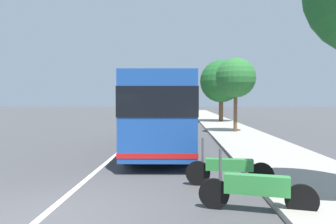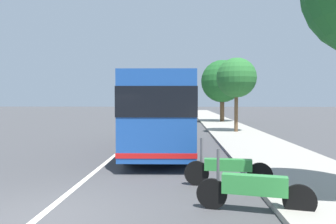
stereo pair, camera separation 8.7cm
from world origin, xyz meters
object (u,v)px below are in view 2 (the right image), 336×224
at_px(coach_bus, 162,110).
at_px(car_oncoming, 174,111).
at_px(motorcycle_angled, 227,169).
at_px(roadside_tree_mid_block, 236,78).
at_px(car_side_street, 176,116).
at_px(roadside_tree_far_block, 222,81).
at_px(motorcycle_mid_row, 254,189).
at_px(car_far_distant, 156,109).
at_px(car_behind_bus, 141,113).

relative_size(coach_bus, car_oncoming, 2.57).
xyz_separation_m(motorcycle_angled, roadside_tree_mid_block, (13.71, -2.49, 3.32)).
xyz_separation_m(car_side_street, roadside_tree_far_block, (-0.30, -4.74, 3.53)).
relative_size(motorcycle_mid_row, roadside_tree_far_block, 0.36).
height_order(car_side_street, car_far_distant, car_far_distant).
height_order(motorcycle_mid_row, roadside_tree_mid_block, roadside_tree_mid_block).
relative_size(car_far_distant, car_oncoming, 1.11).
distance_m(motorcycle_mid_row, roadside_tree_mid_block, 16.19).
relative_size(motorcycle_angled, car_far_distant, 0.51).
relative_size(car_side_street, car_oncoming, 1.09).
bearing_deg(car_far_distant, roadside_tree_far_block, 22.64).
distance_m(car_side_street, car_behind_bus, 8.04).
distance_m(motorcycle_mid_row, car_oncoming, 38.95).
bearing_deg(motorcycle_mid_row, roadside_tree_mid_block, -84.58).
distance_m(car_side_street, car_far_distant, 23.27).
distance_m(coach_bus, roadside_tree_mid_block, 9.00).
height_order(motorcycle_angled, car_oncoming, car_oncoming).
height_order(coach_bus, car_behind_bus, coach_bus).
height_order(car_side_street, roadside_tree_mid_block, roadside_tree_mid_block).
relative_size(car_far_distant, roadside_tree_mid_block, 0.86).
bearing_deg(roadside_tree_far_block, car_behind_bus, 52.46).
distance_m(coach_bus, motorcycle_angled, 6.72).
bearing_deg(car_side_street, roadside_tree_far_block, -92.83).
distance_m(car_oncoming, roadside_tree_far_block, 13.92).
xyz_separation_m(motorcycle_mid_row, motorcycle_angled, (1.97, 0.25, -0.01)).
height_order(motorcycle_mid_row, car_side_street, car_side_street).
bearing_deg(motorcycle_mid_row, car_behind_bus, -65.41).
height_order(motorcycle_angled, roadside_tree_mid_block, roadside_tree_mid_block).
height_order(car_behind_bus, roadside_tree_far_block, roadside_tree_far_block).
height_order(motorcycle_mid_row, car_oncoming, car_oncoming).
bearing_deg(car_oncoming, motorcycle_mid_row, -175.59).
distance_m(motorcycle_angled, roadside_tree_mid_block, 14.33).
bearing_deg(coach_bus, roadside_tree_far_block, -16.87).
xyz_separation_m(motorcycle_mid_row, roadside_tree_mid_block, (15.69, -2.24, 3.31)).
bearing_deg(roadside_tree_mid_block, car_side_street, 21.58).
bearing_deg(coach_bus, car_far_distant, 3.45).
relative_size(motorcycle_mid_row, roadside_tree_mid_block, 0.45).
relative_size(motorcycle_angled, roadside_tree_far_block, 0.36).
relative_size(coach_bus, motorcycle_angled, 4.50).
height_order(motorcycle_angled, car_behind_bus, car_behind_bus).
xyz_separation_m(car_far_distant, roadside_tree_mid_block, (-33.99, -8.28, 3.10)).
bearing_deg(roadside_tree_mid_block, car_far_distant, 13.69).
height_order(car_side_street, car_behind_bus, car_behind_bus).
bearing_deg(roadside_tree_far_block, coach_bus, 164.75).
height_order(coach_bus, motorcycle_angled, coach_bus).
bearing_deg(car_side_street, motorcycle_mid_row, -174.65).
height_order(roadside_tree_mid_block, roadside_tree_far_block, roadside_tree_far_block).
relative_size(coach_bus, car_side_street, 2.36).
relative_size(coach_bus, roadside_tree_far_block, 1.62).
distance_m(motorcycle_mid_row, roadside_tree_far_block, 26.82).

